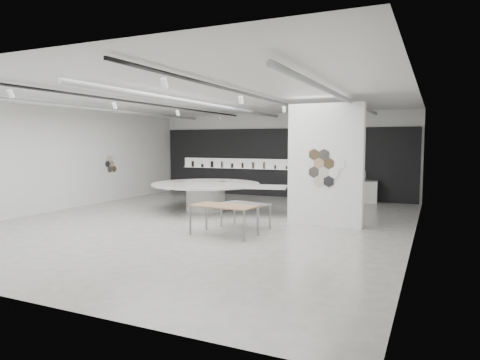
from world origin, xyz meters
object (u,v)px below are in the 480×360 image
at_px(partition_column, 325,165).
at_px(display_island, 208,192).
at_px(sample_table_wood, 224,207).
at_px(sample_table_stone, 245,205).
at_px(kitchen_counter, 357,191).

distance_m(partition_column, display_island, 4.84).
bearing_deg(sample_table_wood, sample_table_stone, 85.09).
distance_m(partition_column, sample_table_stone, 2.64).
distance_m(display_island, kitchen_counter, 6.39).
xyz_separation_m(display_island, sample_table_wood, (2.46, -3.55, 0.10)).
bearing_deg(display_island, sample_table_stone, -54.03).
xyz_separation_m(sample_table_wood, kitchen_counter, (2.14, 7.97, -0.29)).
height_order(partition_column, kitchen_counter, partition_column).
height_order(partition_column, sample_table_wood, partition_column).
relative_size(partition_column, sample_table_wood, 2.01).
bearing_deg(sample_table_stone, partition_column, 32.46).
bearing_deg(partition_column, display_island, 166.49).
height_order(display_island, sample_table_stone, display_island).
height_order(partition_column, display_island, partition_column).
bearing_deg(partition_column, kitchen_counter, 89.67).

